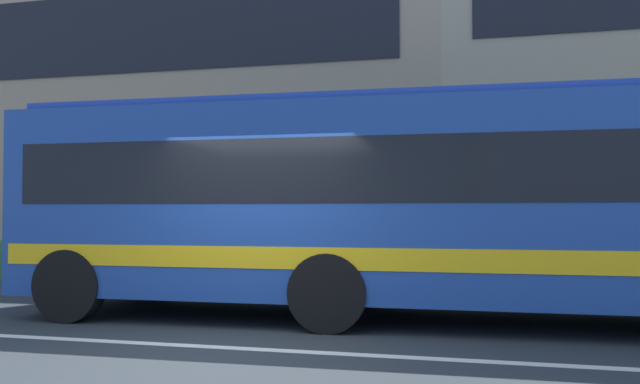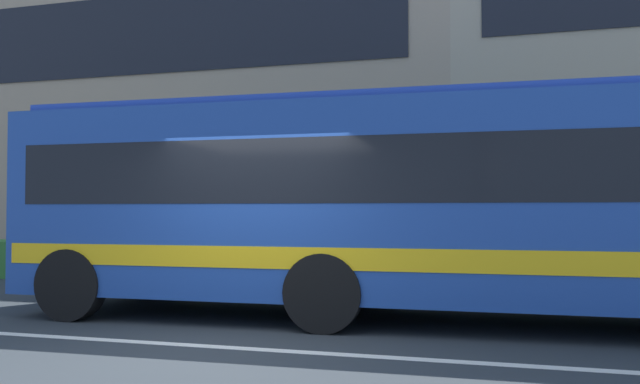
% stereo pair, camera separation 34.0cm
% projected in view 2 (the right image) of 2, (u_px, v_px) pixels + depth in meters
% --- Properties ---
extents(ground_plane, '(160.00, 160.00, 0.00)m').
position_uv_depth(ground_plane, '(220.00, 347.00, 7.25)').
color(ground_plane, '#2B3035').
extents(lane_centre_line, '(60.00, 0.16, 0.01)m').
position_uv_depth(lane_centre_line, '(220.00, 347.00, 7.25)').
color(lane_centre_line, silver).
rests_on(lane_centre_line, ground_plane).
extents(hedge_row_far, '(15.63, 1.10, 0.84)m').
position_uv_depth(hedge_row_far, '(266.00, 264.00, 13.47)').
color(hedge_row_far, '#347130').
rests_on(hedge_row_far, ground_plane).
extents(apartment_block_left, '(25.09, 11.26, 11.00)m').
position_uv_depth(apartment_block_left, '(122.00, 106.00, 24.27)').
color(apartment_block_left, tan).
rests_on(apartment_block_left, ground_plane).
extents(transit_bus, '(10.65, 2.84, 3.07)m').
position_uv_depth(transit_bus, '(388.00, 199.00, 9.13)').
color(transit_bus, navy).
rests_on(transit_bus, ground_plane).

